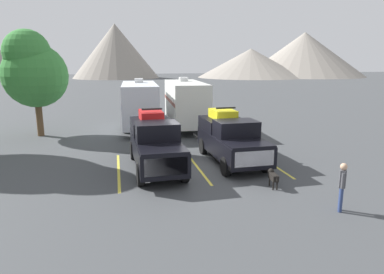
{
  "coord_description": "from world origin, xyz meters",
  "views": [
    {
      "loc": [
        -3.6,
        -14.96,
        4.92
      ],
      "look_at": [
        0.0,
        1.34,
        1.2
      ],
      "focal_mm": 32.19,
      "sensor_mm": 36.0,
      "label": 1
    }
  ],
  "objects_px": {
    "camper_trailer_b": "(186,102)",
    "camper_trailer_a": "(140,104)",
    "pickup_truck_a": "(155,142)",
    "dog": "(273,176)",
    "pickup_truck_b": "(230,138)",
    "person_a": "(342,184)"
  },
  "relations": [
    {
      "from": "person_a",
      "to": "dog",
      "type": "xyz_separation_m",
      "value": [
        -1.21,
        2.58,
        -0.5
      ]
    },
    {
      "from": "pickup_truck_a",
      "to": "camper_trailer_b",
      "type": "xyz_separation_m",
      "value": [
        3.28,
        9.09,
        0.7
      ]
    },
    {
      "from": "camper_trailer_b",
      "to": "pickup_truck_a",
      "type": "bearing_deg",
      "value": -109.86
    },
    {
      "from": "camper_trailer_a",
      "to": "person_a",
      "type": "relative_size",
      "value": 4.82
    },
    {
      "from": "dog",
      "to": "camper_trailer_b",
      "type": "bearing_deg",
      "value": 94.39
    },
    {
      "from": "pickup_truck_b",
      "to": "camper_trailer_b",
      "type": "distance_m",
      "value": 8.82
    },
    {
      "from": "camper_trailer_b",
      "to": "person_a",
      "type": "relative_size",
      "value": 5.06
    },
    {
      "from": "pickup_truck_a",
      "to": "camper_trailer_b",
      "type": "height_order",
      "value": "camper_trailer_b"
    },
    {
      "from": "pickup_truck_a",
      "to": "camper_trailer_a",
      "type": "distance_m",
      "value": 9.24
    },
    {
      "from": "camper_trailer_a",
      "to": "camper_trailer_b",
      "type": "bearing_deg",
      "value": -2.16
    },
    {
      "from": "pickup_truck_a",
      "to": "camper_trailer_a",
      "type": "relative_size",
      "value": 0.73
    },
    {
      "from": "camper_trailer_a",
      "to": "person_a",
      "type": "xyz_separation_m",
      "value": [
        5.5,
        -15.29,
        -0.96
      ]
    },
    {
      "from": "pickup_truck_a",
      "to": "dog",
      "type": "height_order",
      "value": "pickup_truck_a"
    },
    {
      "from": "dog",
      "to": "camper_trailer_a",
      "type": "bearing_deg",
      "value": 108.62
    },
    {
      "from": "person_a",
      "to": "pickup_truck_a",
      "type": "bearing_deg",
      "value": 131.93
    },
    {
      "from": "person_a",
      "to": "camper_trailer_b",
      "type": "bearing_deg",
      "value": 98.18
    },
    {
      "from": "pickup_truck_a",
      "to": "person_a",
      "type": "distance_m",
      "value": 8.18
    },
    {
      "from": "pickup_truck_a",
      "to": "camper_trailer_a",
      "type": "xyz_separation_m",
      "value": [
        -0.03,
        9.21,
        0.67
      ]
    },
    {
      "from": "pickup_truck_a",
      "to": "pickup_truck_b",
      "type": "height_order",
      "value": "pickup_truck_a"
    },
    {
      "from": "camper_trailer_b",
      "to": "person_a",
      "type": "height_order",
      "value": "camper_trailer_b"
    },
    {
      "from": "person_a",
      "to": "dog",
      "type": "distance_m",
      "value": 2.9
    },
    {
      "from": "camper_trailer_b",
      "to": "camper_trailer_a",
      "type": "bearing_deg",
      "value": 177.84
    }
  ]
}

